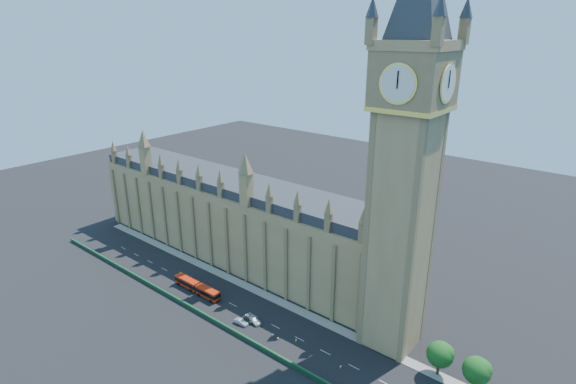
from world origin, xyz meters
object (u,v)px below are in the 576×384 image
Objects in this scene: car_grey at (248,320)px; car_white at (253,320)px; red_bus at (197,287)px; car_silver at (241,322)px.

car_grey is 1.46m from car_white.
red_bus is 21.39m from car_silver.
car_white reaches higher than car_silver.
car_white is at bearing -0.42° from red_bus.
car_grey is 2.10m from car_silver.
car_white is at bearing -58.61° from car_grey.
car_grey is 0.73× the size of car_white.
car_silver is at bearing 150.17° from car_white.
red_bus is 4.68× the size of car_grey.
car_white is (23.22, -0.19, -0.83)m from red_bus.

